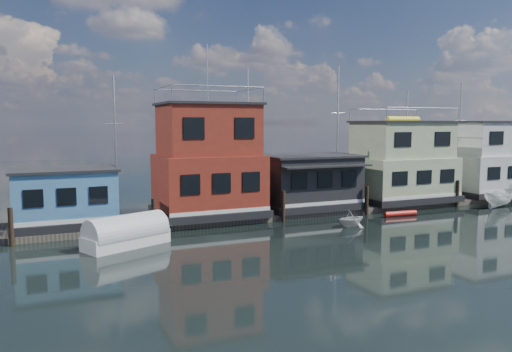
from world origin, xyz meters
name	(u,v)px	position (x,y,z in m)	size (l,w,h in m)	color
ground	(421,246)	(0.00, 0.00, 0.00)	(160.00, 160.00, 0.00)	black
dock	(313,209)	(0.00, 12.00, 0.20)	(48.00, 5.00, 0.40)	#595147
houseboat_blue	(65,197)	(-18.00, 12.00, 2.21)	(6.40, 4.90, 3.66)	black
houseboat_red	(208,163)	(-8.50, 12.00, 4.10)	(7.40, 5.90, 11.86)	black
houseboat_dark	(308,181)	(-0.50, 11.98, 2.42)	(7.40, 6.10, 4.06)	black
houseboat_green	(401,163)	(8.50, 12.00, 3.55)	(8.40, 5.90, 7.03)	black
houseboat_white	(488,159)	(18.50, 12.00, 3.54)	(8.40, 5.90, 6.66)	black
pilings	(329,203)	(-0.33, 9.20, 1.10)	(42.28, 0.28, 2.20)	#2D2116
background_masts	(326,138)	(4.76, 18.00, 5.55)	(36.40, 0.16, 12.00)	silver
red_kayak	(400,214)	(4.98, 7.74, 0.20)	(0.39, 0.39, 2.66)	red
dinghy_white	(351,218)	(-0.54, 6.06, 0.57)	(1.87, 2.16, 1.14)	silver
motorboat	(500,198)	(15.05, 7.64, 0.74)	(1.44, 3.83, 1.48)	white
tarp_runabout	(126,234)	(-15.11, 6.57, 0.71)	(5.05, 3.56, 1.91)	silver
dinghy_teal	(143,229)	(-13.72, 8.94, 0.38)	(2.65, 3.70, 0.77)	teal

